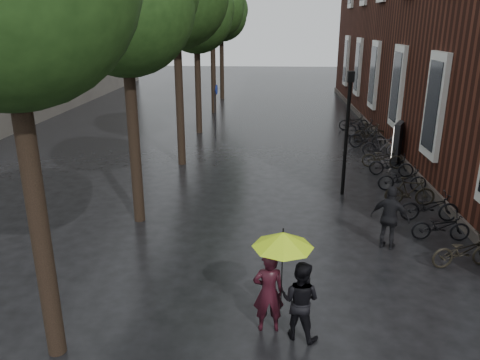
# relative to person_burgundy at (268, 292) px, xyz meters

# --- Properties ---
(street_trees) EXTENTS (4.33, 34.03, 8.91)m
(street_trees) POSITION_rel_person_burgundy_xyz_m (-3.82, 14.00, 5.51)
(street_trees) COLOR black
(street_trees) RESTS_ON ground
(person_burgundy) EXTENTS (0.64, 0.45, 1.65)m
(person_burgundy) POSITION_rel_person_burgundy_xyz_m (0.00, 0.00, 0.00)
(person_burgundy) COLOR black
(person_burgundy) RESTS_ON ground
(person_black) EXTENTS (0.94, 0.85, 1.58)m
(person_black) POSITION_rel_person_burgundy_xyz_m (0.59, -0.18, -0.04)
(person_black) COLOR black
(person_black) RESTS_ON ground
(lime_umbrella) EXTENTS (1.13, 1.13, 1.67)m
(lime_umbrella) POSITION_rel_person_burgundy_xyz_m (0.24, -0.14, 1.18)
(lime_umbrella) COLOR black
(lime_umbrella) RESTS_ON ground
(pedestrian_walking) EXTENTS (1.09, 0.84, 1.72)m
(pedestrian_walking) POSITION_rel_person_burgundy_xyz_m (3.15, 3.71, 0.04)
(pedestrian_walking) COLOR black
(pedestrian_walking) RESTS_ON ground
(parked_bicycles) EXTENTS (2.11, 16.42, 1.04)m
(parked_bicycles) POSITION_rel_person_burgundy_xyz_m (4.74, 10.74, -0.37)
(parked_bicycles) COLOR black
(parked_bicycles) RESTS_ON ground
(ad_lightbox) EXTENTS (0.26, 1.14, 1.71)m
(ad_lightbox) POSITION_rel_person_burgundy_xyz_m (5.43, 12.01, 0.04)
(ad_lightbox) COLOR black
(ad_lightbox) RESTS_ON ground
(lamp_post) EXTENTS (0.22, 0.22, 4.22)m
(lamp_post) POSITION_rel_person_burgundy_xyz_m (2.54, 7.78, 1.74)
(lamp_post) COLOR black
(lamp_post) RESTS_ON ground
(cycle_sign) EXTENTS (0.14, 0.50, 2.73)m
(cycle_sign) POSITION_rel_person_burgundy_xyz_m (-2.82, 16.01, 0.98)
(cycle_sign) COLOR #262628
(cycle_sign) RESTS_ON ground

